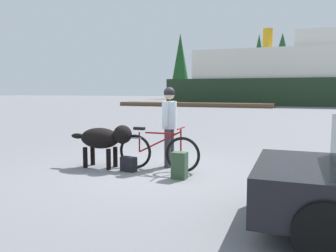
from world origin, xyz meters
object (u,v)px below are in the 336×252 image
at_px(bicycle, 158,152).
at_px(handbag_pannier, 129,164).
at_px(person_cyclist, 169,119).
at_px(backpack, 179,165).
at_px(dog, 104,138).
at_px(ferry_boat, 300,78).

relative_size(bicycle, handbag_pannier, 5.63).
height_order(person_cyclist, backpack, person_cyclist).
relative_size(bicycle, dog, 1.22).
bearing_deg(backpack, bicycle, 143.02).
xyz_separation_m(bicycle, dog, (-1.18, -0.17, 0.24)).
xyz_separation_m(backpack, handbag_pannier, (-1.18, 0.20, -0.11)).
bearing_deg(person_cyclist, bicycle, -104.28).
bearing_deg(handbag_pannier, person_cyclist, 47.44).
bearing_deg(handbag_pannier, ferry_boat, 83.97).
height_order(bicycle, dog, dog).
xyz_separation_m(bicycle, ferry_boat, (3.09, 34.05, 2.58)).
relative_size(bicycle, ferry_boat, 0.06).
bearing_deg(handbag_pannier, backpack, -9.48).
height_order(backpack, handbag_pannier, backpack).
bearing_deg(bicycle, backpack, -36.98).
height_order(bicycle, ferry_boat, ferry_boat).
bearing_deg(person_cyclist, handbag_pannier, -132.56).
distance_m(person_cyclist, handbag_pannier, 1.31).
bearing_deg(bicycle, dog, -171.94).
xyz_separation_m(person_cyclist, handbag_pannier, (-0.64, -0.70, -0.90)).
relative_size(handbag_pannier, ferry_boat, 0.01).
height_order(bicycle, backpack, bicycle).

